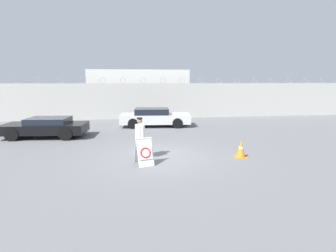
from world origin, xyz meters
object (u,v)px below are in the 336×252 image
Objects in this scene: barricade_sign at (144,151)px; parked_car_rear_sedan at (155,117)px; parked_car_front_coupe at (46,127)px; security_guard at (140,136)px; traffic_cone_near at (241,149)px.

parked_car_rear_sedan is at bearing 68.34° from barricade_sign.
parked_car_front_coupe is at bearing -151.91° from parked_car_rear_sedan.
security_guard is at bearing -94.67° from parked_car_rear_sedan.
security_guard reaches higher than parked_car_front_coupe.
parked_car_rear_sedan reaches higher than parked_car_front_coupe.
security_guard reaches higher than traffic_cone_near.
security_guard reaches higher than parked_car_rear_sedan.
barricade_sign is 1.42× the size of traffic_cone_near.
traffic_cone_near is 0.15× the size of parked_car_rear_sedan.
security_guard is 7.56m from parked_car_rear_sedan.
parked_car_front_coupe reaches higher than traffic_cone_near.
barricade_sign is at bearing -93.02° from parked_car_rear_sedan.
security_guard reaches higher than barricade_sign.
traffic_cone_near is at bearing 154.65° from parked_car_front_coupe.
traffic_cone_near is 0.16× the size of parked_car_front_coupe.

